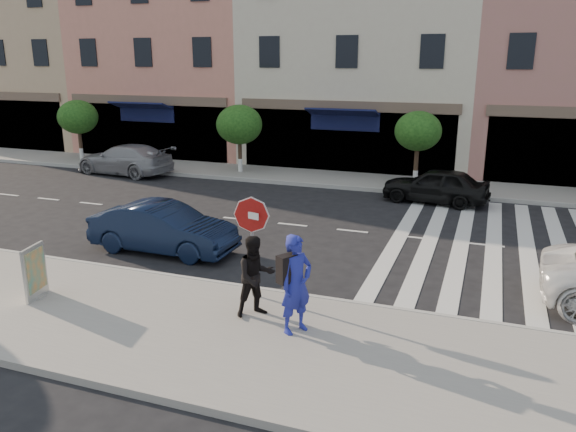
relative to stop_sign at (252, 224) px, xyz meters
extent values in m
plane|color=black|center=(-1.18, 1.94, -1.82)|extent=(120.00, 120.00, 0.00)
cube|color=gray|center=(-1.18, -1.81, -1.74)|extent=(60.00, 4.50, 0.15)
cube|color=gray|center=(-1.18, 12.94, -1.74)|extent=(60.00, 3.00, 0.15)
cube|color=tan|center=(-23.18, 18.94, 4.18)|extent=(12.00, 9.00, 12.00)
cube|color=tan|center=(-12.18, 18.94, 5.18)|extent=(10.00, 9.00, 14.00)
cube|color=beige|center=(-1.68, 18.94, 3.68)|extent=(11.00, 9.00, 11.00)
cylinder|color=#473323|center=(-15.18, 12.74, -0.84)|extent=(0.18, 0.18, 1.65)
cylinder|color=silver|center=(-15.18, 12.74, -1.37)|extent=(0.20, 0.20, 0.60)
ellipsoid|color=#183E11|center=(-15.18, 12.74, 0.53)|extent=(2.00, 2.00, 1.70)
cylinder|color=#473323|center=(-6.18, 12.74, -0.87)|extent=(0.18, 0.18, 1.60)
cylinder|color=silver|center=(-6.18, 12.74, -1.37)|extent=(0.20, 0.20, 0.60)
ellipsoid|color=#183E11|center=(-6.18, 12.74, 0.51)|extent=(2.10, 2.10, 1.79)
cylinder|color=#473323|center=(1.82, 12.74, -0.81)|extent=(0.18, 0.18, 1.71)
cylinder|color=silver|center=(1.82, 12.74, -1.37)|extent=(0.20, 0.20, 0.60)
ellipsoid|color=#183E11|center=(1.82, 12.74, 0.56)|extent=(1.90, 1.90, 1.62)
cylinder|color=gray|center=(0.00, 0.02, -0.64)|extent=(0.08, 0.08, 2.05)
cylinder|color=white|center=(0.00, 0.01, 0.20)|extent=(0.78, 0.24, 0.80)
cylinder|color=#9E1411|center=(0.00, -0.01, 0.20)|extent=(0.73, 0.24, 0.75)
cube|color=white|center=(0.00, -0.04, 0.20)|extent=(0.41, 0.14, 0.15)
imported|color=navy|center=(1.46, -1.25, -0.69)|extent=(0.77, 0.85, 1.95)
imported|color=black|center=(0.45, -0.86, -0.82)|extent=(1.04, 1.03, 1.69)
cube|color=beige|center=(-4.43, -1.73, -1.65)|extent=(0.32, 0.32, 0.04)
cube|color=beige|center=(-4.43, -1.73, -1.07)|extent=(0.21, 0.78, 1.20)
cube|color=#D88C3F|center=(-4.39, -1.72, -1.02)|extent=(0.14, 0.64, 0.92)
imported|color=black|center=(-3.68, 2.24, -1.13)|extent=(4.17, 1.50, 1.37)
imported|color=gray|center=(-11.30, 11.04, -1.12)|extent=(4.98, 2.47, 1.39)
imported|color=black|center=(2.86, 10.51, -1.15)|extent=(4.03, 1.98, 1.32)
camera|label=1|loc=(4.70, -10.58, 3.45)|focal=35.00mm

